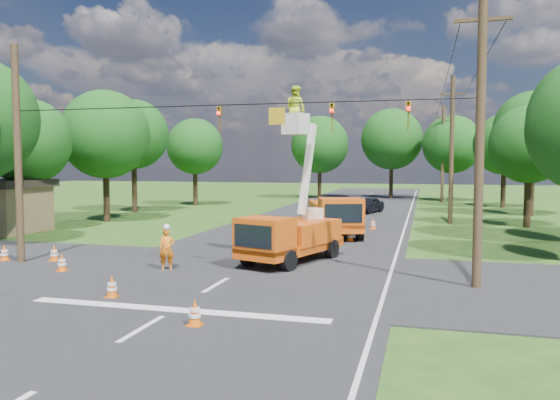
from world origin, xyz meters
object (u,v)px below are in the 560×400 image
(traffic_cone_1, at_px, (195,313))
(tree_far_b, at_px, (392,139))
(traffic_cone_3, at_px, (350,235))
(pole_right_mid, at_px, (452,149))
(tree_far_a, at_px, (320,145))
(tree_left_c, at_px, (27,142))
(tree_right_e, at_px, (504,144))
(traffic_cone_2, at_px, (310,245))
(ground_worker, at_px, (167,249))
(second_truck, at_px, (335,215))
(distant_car, at_px, (368,205))
(tree_right_d, at_px, (533,130))
(bucket_truck, at_px, (290,224))
(tree_left_f, at_px, (195,147))
(traffic_cone_0, at_px, (112,287))
(tree_left_d, at_px, (105,135))
(pole_left, at_px, (18,155))
(tree_right_c, at_px, (529,145))
(pole_right_far, at_px, (443,153))
(pole_right_near, at_px, (480,134))
(tree_left_e, at_px, (134,135))
(tree_far_c, at_px, (452,144))
(traffic_cone_5, at_px, (54,253))
(traffic_cone_4, at_px, (62,262))
(traffic_cone_6, at_px, (4,253))

(traffic_cone_1, bearing_deg, tree_far_b, 87.94)
(traffic_cone_3, bearing_deg, pole_right_mid, 62.51)
(tree_far_a, bearing_deg, tree_left_c, -108.69)
(traffic_cone_3, bearing_deg, traffic_cone_1, -96.74)
(pole_right_mid, relative_size, tree_right_e, 1.16)
(traffic_cone_2, bearing_deg, ground_worker, -130.01)
(second_truck, xyz_separation_m, tree_far_b, (1.09, 33.67, 5.61))
(distant_car, bearing_deg, tree_right_d, 23.07)
(bucket_truck, bearing_deg, traffic_cone_3, 95.11)
(distant_car, height_order, tree_left_f, tree_left_f)
(traffic_cone_3, bearing_deg, tree_left_f, 130.97)
(traffic_cone_1, height_order, pole_right_mid, pole_right_mid)
(bucket_truck, xyz_separation_m, traffic_cone_0, (-3.91, -7.16, -1.28))
(pole_right_mid, bearing_deg, tree_left_d, -167.99)
(traffic_cone_2, height_order, tree_left_c, tree_left_c)
(pole_right_mid, bearing_deg, tree_far_b, 102.41)
(traffic_cone_2, bearing_deg, pole_left, -154.04)
(tree_right_c, xyz_separation_m, tree_right_d, (1.60, 8.00, 1.37))
(pole_right_far, bearing_deg, tree_right_c, -77.38)
(pole_right_mid, xyz_separation_m, tree_left_d, (-23.50, -5.00, 1.02))
(pole_right_near, distance_m, tree_right_d, 27.77)
(tree_left_e, relative_size, tree_right_c, 1.20)
(bucket_truck, relative_size, traffic_cone_1, 10.36)
(traffic_cone_0, height_order, tree_far_c, tree_far_c)
(tree_left_d, xyz_separation_m, tree_right_e, (28.80, 20.00, -0.31))
(second_truck, xyz_separation_m, tree_right_d, (12.89, 15.67, 5.48))
(pole_right_far, height_order, tree_right_c, pole_right_far)
(tree_far_c, bearing_deg, bucket_truck, -101.69)
(tree_left_c, bearing_deg, tree_left_d, 75.96)
(second_truck, height_order, pole_left, pole_left)
(pole_right_far, bearing_deg, traffic_cone_3, -100.17)
(pole_left, distance_m, tree_left_f, 30.49)
(tree_left_f, distance_m, tree_right_d, 29.77)
(bucket_truck, xyz_separation_m, tree_left_e, (-18.20, 19.15, 4.85))
(traffic_cone_1, height_order, traffic_cone_5, same)
(traffic_cone_3, xyz_separation_m, traffic_cone_4, (-9.66, -10.67, 0.00))
(traffic_cone_3, height_order, pole_left, pole_left)
(traffic_cone_6, relative_size, pole_right_far, 0.07)
(tree_right_d, bearing_deg, traffic_cone_5, -131.17)
(traffic_cone_6, distance_m, tree_right_d, 37.42)
(traffic_cone_1, bearing_deg, tree_right_d, 67.75)
(second_truck, relative_size, tree_far_a, 0.69)
(tree_right_d, bearing_deg, tree_left_f, 174.21)
(tree_left_f, relative_size, tree_far_b, 0.81)
(pole_right_mid, bearing_deg, pole_right_far, 90.00)
(traffic_cone_1, xyz_separation_m, tree_far_c, (8.35, 48.36, 5.70))
(pole_right_mid, relative_size, tree_far_c, 1.09)
(bucket_truck, bearing_deg, traffic_cone_5, -147.86)
(traffic_cone_0, bearing_deg, traffic_cone_4, 142.84)
(tree_left_c, bearing_deg, distant_car, 42.39)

